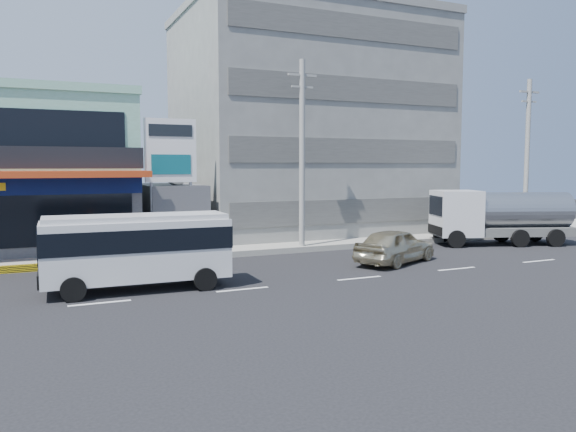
# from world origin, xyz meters

# --- Properties ---
(ground) EXTENTS (120.00, 120.00, 0.00)m
(ground) POSITION_xyz_m (0.00, 0.00, 0.00)
(ground) COLOR black
(ground) RESTS_ON ground
(sidewalk) EXTENTS (70.00, 5.00, 0.30)m
(sidewalk) POSITION_xyz_m (5.00, 9.50, 0.15)
(sidewalk) COLOR gray
(sidewalk) RESTS_ON ground
(shop_building) EXTENTS (12.40, 11.70, 8.00)m
(shop_building) POSITION_xyz_m (-8.00, 13.95, 4.00)
(shop_building) COLOR #434348
(shop_building) RESTS_ON ground
(concrete_building) EXTENTS (16.00, 12.00, 14.00)m
(concrete_building) POSITION_xyz_m (10.00, 15.00, 7.00)
(concrete_building) COLOR gray
(concrete_building) RESTS_ON ground
(gap_structure) EXTENTS (3.00, 6.00, 3.50)m
(gap_structure) POSITION_xyz_m (0.00, 12.00, 1.75)
(gap_structure) COLOR #434348
(gap_structure) RESTS_ON ground
(satellite_dish) EXTENTS (1.50, 1.50, 0.15)m
(satellite_dish) POSITION_xyz_m (0.00, 11.00, 3.58)
(satellite_dish) COLOR slate
(satellite_dish) RESTS_ON gap_structure
(billboard) EXTENTS (2.60, 0.18, 6.90)m
(billboard) POSITION_xyz_m (-0.50, 9.20, 4.93)
(billboard) COLOR gray
(billboard) RESTS_ON ground
(utility_pole_near) EXTENTS (1.60, 0.30, 10.00)m
(utility_pole_near) POSITION_xyz_m (6.00, 7.40, 5.15)
(utility_pole_near) COLOR #999993
(utility_pole_near) RESTS_ON ground
(utility_pole_far) EXTENTS (1.60, 0.30, 10.00)m
(utility_pole_far) POSITION_xyz_m (22.00, 7.40, 5.15)
(utility_pole_far) COLOR #999993
(utility_pole_far) RESTS_ON ground
(minibus) EXTENTS (6.66, 2.49, 2.76)m
(minibus) POSITION_xyz_m (-3.50, 1.50, 1.65)
(minibus) COLOR silver
(minibus) RESTS_ON ground
(sedan) EXTENTS (5.20, 3.77, 1.64)m
(sedan) POSITION_xyz_m (8.38, 2.35, 0.82)
(sedan) COLOR beige
(sedan) RESTS_ON ground
(tanker_truck) EXTENTS (8.24, 4.82, 3.13)m
(tanker_truck) POSITION_xyz_m (17.38, 5.14, 1.68)
(tanker_truck) COLOR silver
(tanker_truck) RESTS_ON ground
(motorcycle_rider) EXTENTS (1.97, 0.73, 2.51)m
(motorcycle_rider) POSITION_xyz_m (-4.00, 4.41, 0.83)
(motorcycle_rider) COLOR #5B0F0D
(motorcycle_rider) RESTS_ON ground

